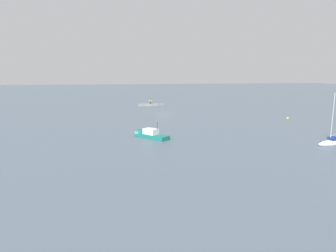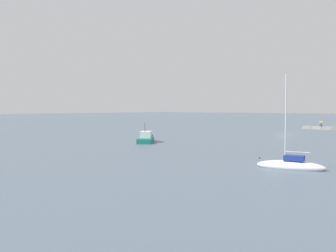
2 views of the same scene
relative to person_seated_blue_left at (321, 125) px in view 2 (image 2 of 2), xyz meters
name	(u,v)px [view 2 (image 2 of 2)]	position (x,y,z in m)	size (l,w,h in m)	color
ground_plane	(284,134)	(-0.38, 21.42, -0.96)	(500.00, 500.00, 0.00)	slate
seawall_pier	(323,128)	(-0.38, -0.05, -0.61)	(9.25, 1.84, 0.71)	slate
person_seated_blue_left	(321,125)	(0.00, 0.00, 0.00)	(0.40, 0.60, 0.73)	#1E2333
umbrella_open_yellow	(321,122)	(0.00, -0.01, 0.86)	(1.28, 1.28, 1.28)	black
sailboat_white_mid	(291,165)	(-18.86, 61.80, -0.68)	(5.97, 2.77, 8.30)	silver
motorboat_teal_near	(146,139)	(8.27, 50.91, -0.58)	(5.57, 6.40, 3.67)	#197266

